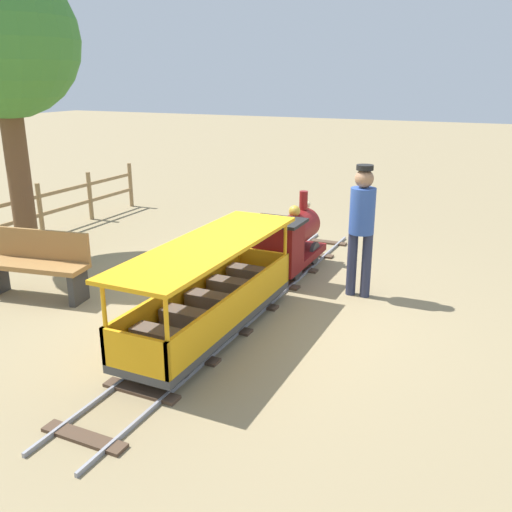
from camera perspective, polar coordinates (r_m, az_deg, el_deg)
name	(u,v)px	position (r m, az deg, el deg)	size (l,w,h in m)	color
ground_plane	(250,304)	(6.64, -0.66, -4.95)	(60.00, 60.00, 0.00)	#8C7A56
track	(249,303)	(6.62, -0.74, -4.88)	(0.73, 6.40, 0.04)	gray
locomotive	(288,240)	(7.51, 3.27, 1.67)	(0.69, 1.45, 1.01)	maroon
passenger_car	(211,298)	(5.73, -4.68, -4.32)	(0.79, 2.70, 0.97)	#3F3F3F
conductor_person	(362,221)	(6.72, 10.84, 3.60)	(0.30, 0.30, 1.62)	#282D47
park_bench	(38,265)	(7.23, -21.58, -0.82)	(1.35, 0.61, 0.82)	olive
oak_tree_near	(2,44)	(8.65, -24.74, 19.25)	(2.08, 2.08, 4.10)	brown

